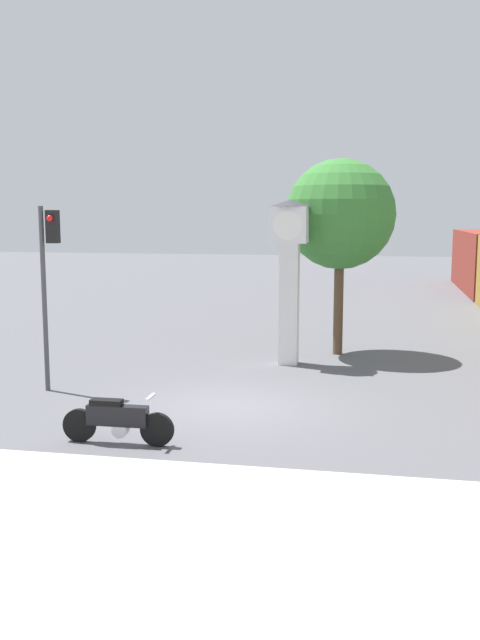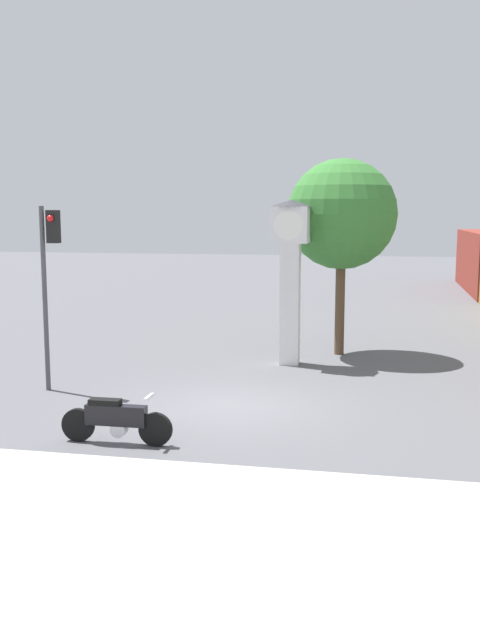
% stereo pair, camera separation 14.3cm
% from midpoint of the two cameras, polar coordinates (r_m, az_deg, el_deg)
% --- Properties ---
extents(ground_plane, '(120.00, 120.00, 0.00)m').
position_cam_midpoint_polar(ground_plane, '(16.62, -0.99, -6.94)').
color(ground_plane, '#56565B').
extents(sidewalk_strip, '(36.00, 6.00, 0.10)m').
position_cam_midpoint_polar(sidewalk_strip, '(10.23, -9.57, -16.99)').
color(sidewalk_strip, '#BCB7A8').
rests_on(sidewalk_strip, ground_plane).
extents(motorcycle, '(2.24, 0.48, 0.99)m').
position_cam_midpoint_polar(motorcycle, '(14.12, -10.07, -7.89)').
color(motorcycle, black).
rests_on(motorcycle, ground_plane).
extents(clock_tower, '(1.25, 1.25, 4.82)m').
position_cam_midpoint_polar(clock_tower, '(20.85, 3.78, 5.12)').
color(clock_tower, white).
rests_on(clock_tower, ground_plane).
extents(traffic_light, '(0.50, 0.35, 4.61)m').
position_cam_midpoint_polar(traffic_light, '(18.21, -15.32, 4.20)').
color(traffic_light, '#47474C').
rests_on(traffic_light, ground_plane).
extents(street_tree, '(3.40, 3.40, 6.11)m').
position_cam_midpoint_polar(street_tree, '(22.46, 7.84, 8.33)').
color(street_tree, brown).
rests_on(street_tree, ground_plane).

